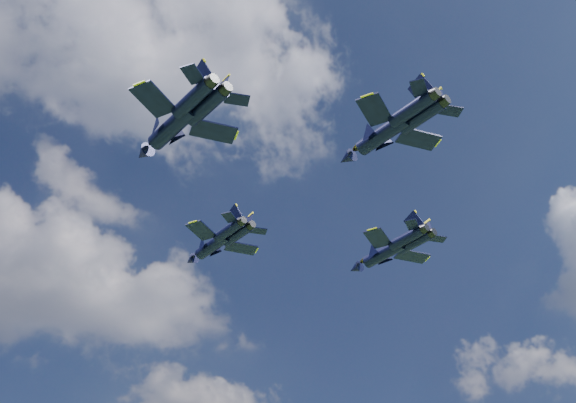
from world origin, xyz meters
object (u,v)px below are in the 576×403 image
(jet_lead, at_px, (211,246))
(jet_right, at_px, (382,254))
(jet_slot, at_px, (380,136))
(jet_left, at_px, (170,128))

(jet_lead, bearing_deg, jet_right, -40.85)
(jet_lead, distance_m, jet_slot, 34.18)
(jet_left, bearing_deg, jet_right, 2.66)
(jet_left, xyz_separation_m, jet_right, (33.18, 17.40, -1.47))
(jet_left, xyz_separation_m, jet_slot, (23.23, -7.26, -1.90))
(jet_right, bearing_deg, jet_left, -178.43)
(jet_right, distance_m, jet_slot, 26.59)
(jet_lead, xyz_separation_m, jet_right, (23.88, -6.51, -1.31))
(jet_right, bearing_deg, jet_lead, 138.65)
(jet_left, relative_size, jet_slot, 1.12)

